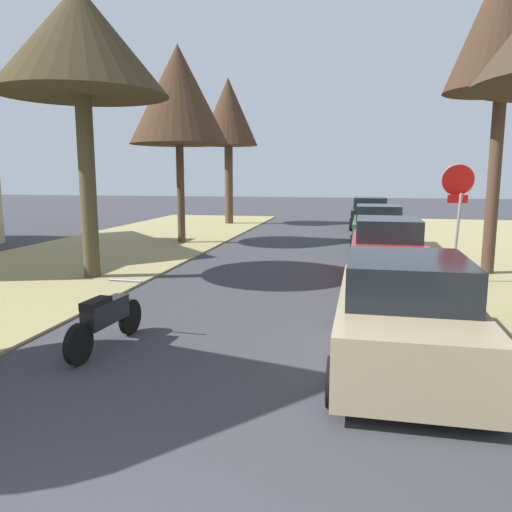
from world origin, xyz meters
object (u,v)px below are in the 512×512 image
(parked_sedan_red, at_px, (387,250))
(stop_sign_far, at_px, (458,197))
(street_tree_left_mid_b, at_px, (178,95))
(street_tree_left_mid_a, at_px, (80,43))
(parked_sedan_green, at_px, (378,227))
(parked_sedan_black, at_px, (370,214))
(street_tree_left_far, at_px, (228,114))
(parked_motorcycle, at_px, (106,318))
(street_tree_right_mid_b, at_px, (506,19))
(parked_sedan_tan, at_px, (404,314))

(parked_sedan_red, bearing_deg, stop_sign_far, -17.31)
(stop_sign_far, height_order, street_tree_left_mid_b, street_tree_left_mid_b)
(street_tree_left_mid_a, relative_size, parked_sedan_green, 1.63)
(stop_sign_far, relative_size, street_tree_left_mid_a, 0.41)
(parked_sedan_black, bearing_deg, street_tree_left_mid_b, -134.07)
(street_tree_left_far, distance_m, parked_motorcycle, 20.86)
(street_tree_right_mid_b, distance_m, street_tree_left_mid_b, 11.24)
(street_tree_left_mid_b, relative_size, parked_sedan_tan, 1.70)
(parked_sedan_tan, height_order, parked_sedan_black, same)
(street_tree_right_mid_b, relative_size, parked_sedan_black, 1.91)
(parked_sedan_black, bearing_deg, street_tree_right_mid_b, -76.39)
(street_tree_left_far, distance_m, parked_sedan_red, 16.18)
(parked_sedan_black, bearing_deg, stop_sign_far, -82.34)
(parked_sedan_red, bearing_deg, parked_sedan_tan, -90.89)
(stop_sign_far, bearing_deg, street_tree_left_mid_b, 148.76)
(parked_sedan_black, bearing_deg, parked_sedan_red, -89.19)
(stop_sign_far, bearing_deg, street_tree_left_mid_a, -171.89)
(parked_sedan_red, relative_size, parked_sedan_black, 1.00)
(street_tree_right_mid_b, relative_size, parked_sedan_red, 1.91)
(street_tree_left_far, xyz_separation_m, parked_sedan_tan, (7.68, -19.59, -5.23))
(stop_sign_far, distance_m, parked_sedan_black, 13.47)
(street_tree_left_mid_a, bearing_deg, parked_sedan_red, 13.41)
(street_tree_left_far, distance_m, parked_sedan_green, 11.85)
(parked_sedan_red, bearing_deg, street_tree_left_far, 120.53)
(street_tree_left_far, height_order, parked_sedan_black, street_tree_left_far)
(street_tree_left_mid_b, height_order, parked_sedan_red, street_tree_left_mid_b)
(street_tree_left_mid_a, height_order, parked_sedan_black, street_tree_left_mid_a)
(street_tree_left_mid_a, distance_m, parked_sedan_red, 9.36)
(street_tree_left_mid_b, distance_m, parked_sedan_black, 11.78)
(stop_sign_far, xyz_separation_m, street_tree_right_mid_b, (1.12, 1.28, 4.42))
(street_tree_left_far, relative_size, parked_sedan_red, 1.76)
(street_tree_left_far, bearing_deg, parked_sedan_red, -59.47)
(street_tree_left_mid_b, bearing_deg, parked_sedan_red, -33.77)
(parked_sedan_green, distance_m, parked_sedan_black, 6.86)
(street_tree_left_far, bearing_deg, stop_sign_far, -55.57)
(parked_sedan_black, xyz_separation_m, parked_motorcycle, (-4.41, -19.46, -0.24))
(street_tree_right_mid_b, height_order, street_tree_left_far, street_tree_right_mid_b)
(street_tree_right_mid_b, xyz_separation_m, street_tree_left_mid_b, (-10.34, 4.31, -0.90))
(street_tree_left_far, bearing_deg, parked_motorcycle, -80.90)
(stop_sign_far, distance_m, street_tree_left_mid_b, 11.35)
(stop_sign_far, distance_m, street_tree_left_mid_a, 10.02)
(street_tree_left_mid_b, height_order, street_tree_left_far, street_tree_left_far)
(parked_motorcycle, bearing_deg, street_tree_left_mid_a, 121.64)
(street_tree_left_mid_a, bearing_deg, street_tree_left_far, 90.69)
(stop_sign_far, distance_m, parked_sedan_green, 6.77)
(parked_sedan_black, distance_m, parked_motorcycle, 19.96)
(street_tree_right_mid_b, bearing_deg, parked_sedan_tan, -111.46)
(parked_sedan_green, bearing_deg, parked_sedan_tan, -90.33)
(parked_sedan_tan, distance_m, parked_motorcycle, 4.51)
(street_tree_left_mid_b, bearing_deg, parked_motorcycle, -75.61)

